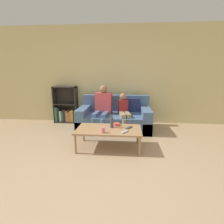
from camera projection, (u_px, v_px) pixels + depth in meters
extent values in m
plane|color=tan|center=(97.00, 172.00, 2.50)|extent=(22.00, 22.00, 0.00)
cube|color=beige|center=(112.00, 75.00, 4.76)|extent=(12.00, 0.06, 2.60)
cube|color=#4C6B93|center=(114.00, 123.00, 4.36)|extent=(1.75, 0.99, 0.28)
cube|color=#466288|center=(114.00, 117.00, 4.23)|extent=(1.31, 0.81, 0.10)
cube|color=#4C6B93|center=(116.00, 103.00, 4.65)|extent=(1.75, 0.18, 0.42)
cube|color=#4C6B93|center=(84.00, 118.00, 4.39)|extent=(0.22, 0.99, 0.54)
cube|color=#4C6B93|center=(146.00, 119.00, 4.27)|extent=(0.22, 0.99, 0.54)
cube|color=navy|center=(133.00, 105.00, 4.47)|extent=(0.36, 0.12, 0.36)
cube|color=#332D28|center=(55.00, 104.00, 4.90)|extent=(0.02, 0.28, 1.01)
cube|color=#332D28|center=(76.00, 105.00, 4.85)|extent=(0.02, 0.28, 1.01)
cube|color=#332D28|center=(67.00, 104.00, 4.99)|extent=(0.64, 0.02, 1.01)
cube|color=#332D28|center=(67.00, 122.00, 4.98)|extent=(0.64, 0.28, 0.02)
cube|color=#332D28|center=(66.00, 104.00, 4.87)|extent=(0.59, 0.28, 0.02)
cube|color=#332D28|center=(65.00, 87.00, 4.76)|extent=(0.64, 0.28, 0.02)
cube|color=#2D7A4C|center=(57.00, 114.00, 4.94)|extent=(0.07, 0.21, 0.41)
cube|color=#232328|center=(59.00, 114.00, 4.94)|extent=(0.05, 0.17, 0.40)
cube|color=beige|center=(61.00, 116.00, 4.94)|extent=(0.05, 0.20, 0.31)
cube|color=#2D7A4C|center=(63.00, 116.00, 4.94)|extent=(0.05, 0.16, 0.30)
cube|color=#232328|center=(65.00, 115.00, 4.93)|extent=(0.07, 0.19, 0.36)
cube|color=#B77542|center=(67.00, 116.00, 4.93)|extent=(0.05, 0.22, 0.31)
cube|color=#B77542|center=(69.00, 117.00, 4.93)|extent=(0.05, 0.22, 0.28)
cube|color=#B77542|center=(71.00, 116.00, 4.92)|extent=(0.05, 0.20, 0.33)
cube|color=gold|center=(73.00, 116.00, 4.92)|extent=(0.05, 0.23, 0.34)
cylinder|color=#A87F56|center=(75.00, 144.00, 3.03)|extent=(0.04, 0.04, 0.34)
cylinder|color=#A87F56|center=(140.00, 146.00, 2.94)|extent=(0.04, 0.04, 0.34)
cylinder|color=#A87F56|center=(84.00, 133.00, 3.60)|extent=(0.04, 0.04, 0.34)
cylinder|color=#A87F56|center=(138.00, 134.00, 3.51)|extent=(0.04, 0.04, 0.34)
cube|color=#A87F56|center=(109.00, 129.00, 3.23)|extent=(1.19, 0.66, 0.03)
cylinder|color=#476693|center=(93.00, 127.00, 3.94)|extent=(0.10, 0.10, 0.38)
cylinder|color=#476693|center=(103.00, 127.00, 3.89)|extent=(0.10, 0.10, 0.38)
cube|color=#476693|center=(96.00, 114.00, 4.13)|extent=(0.16, 0.45, 0.09)
cube|color=#476693|center=(105.00, 114.00, 4.08)|extent=(0.16, 0.45, 0.09)
cube|color=#C6474C|center=(104.00, 103.00, 4.31)|extent=(0.42, 0.25, 0.52)
sphere|color=#936B4C|center=(103.00, 89.00, 4.23)|extent=(0.19, 0.19, 0.19)
cylinder|color=#9E8966|center=(124.00, 128.00, 3.87)|extent=(0.11, 0.11, 0.38)
cylinder|color=#9E8966|center=(129.00, 127.00, 3.88)|extent=(0.11, 0.11, 0.38)
cube|color=#9E8966|center=(122.00, 115.00, 4.06)|extent=(0.18, 0.45, 0.09)
cube|color=#9E8966|center=(127.00, 114.00, 4.08)|extent=(0.18, 0.45, 0.09)
cube|color=maroon|center=(123.00, 107.00, 4.29)|extent=(0.26, 0.24, 0.35)
sphere|color=#936B4C|center=(123.00, 97.00, 4.24)|extent=(0.17, 0.17, 0.17)
cylinder|color=pink|center=(103.00, 130.00, 3.00)|extent=(0.07, 0.07, 0.09)
cube|color=#B7B7BC|center=(124.00, 132.00, 3.02)|extent=(0.14, 0.17, 0.02)
cube|color=#47474C|center=(129.00, 128.00, 3.26)|extent=(0.13, 0.17, 0.02)
cylinder|color=#DB4C47|center=(116.00, 124.00, 3.42)|extent=(0.14, 0.14, 0.05)
cylinder|color=#424756|center=(112.00, 122.00, 3.27)|extent=(0.06, 0.06, 0.20)
cylinder|color=#424756|center=(112.00, 116.00, 3.24)|extent=(0.03, 0.03, 0.05)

